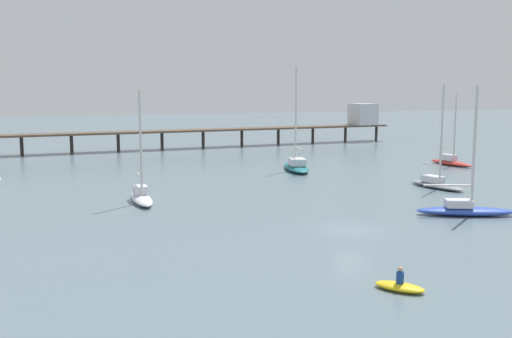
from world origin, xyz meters
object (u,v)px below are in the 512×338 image
pier (263,124)px  sailboat_gray (436,182)px  sailboat_white (141,195)px  sailboat_red (451,160)px  sailboat_teal (296,165)px  sailboat_blue (465,208)px  dinghy_yellow (400,286)px

pier → sailboat_gray: (1.38, -46.57, -3.10)m
sailboat_gray → sailboat_white: 27.95m
sailboat_red → sailboat_gray: sailboat_gray is taller
sailboat_teal → sailboat_gray: bearing=-62.0°
sailboat_red → sailboat_gray: bearing=-131.6°
sailboat_teal → sailboat_gray: 17.45m
sailboat_gray → sailboat_blue: bearing=-116.5°
sailboat_red → sailboat_gray: 18.15m
pier → sailboat_white: bearing=-120.6°
sailboat_blue → sailboat_teal: bearing=95.7°
pier → sailboat_blue: 57.89m
pier → sailboat_blue: bearing=-94.1°
sailboat_gray → sailboat_white: (-27.90, 1.76, 0.04)m
sailboat_teal → dinghy_yellow: (-10.99, -38.96, -0.46)m
pier → sailboat_red: bearing=-67.8°
sailboat_blue → dinghy_yellow: size_ratio=3.90×
dinghy_yellow → sailboat_teal: bearing=74.2°
sailboat_blue → dinghy_yellow: sailboat_blue is taller
sailboat_teal → dinghy_yellow: bearing=-105.8°
sailboat_white → sailboat_blue: bearing=-29.9°
sailboat_red → dinghy_yellow: size_ratio=3.59×
sailboat_red → dinghy_yellow: (-31.23, -37.12, -0.39)m
sailboat_red → sailboat_blue: sailboat_blue is taller
pier → sailboat_blue: size_ratio=8.08×
sailboat_gray → sailboat_red: bearing=48.4°
pier → sailboat_white: sailboat_white is taller
sailboat_red → sailboat_blue: (-17.60, -24.67, -0.02)m
sailboat_gray → sailboat_white: size_ratio=1.06×
sailboat_gray → dinghy_yellow: 30.37m
dinghy_yellow → pier: bearing=75.8°
sailboat_teal → sailboat_blue: 26.64m
sailboat_red → pier: bearing=112.2°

